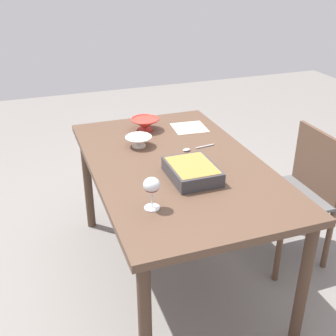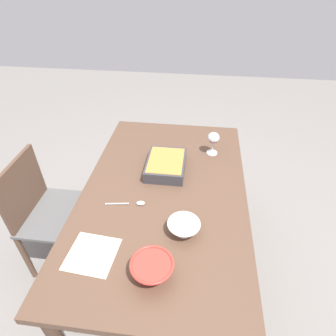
# 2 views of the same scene
# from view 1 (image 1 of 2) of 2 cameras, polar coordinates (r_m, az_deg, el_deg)

# --- Properties ---
(ground_plane) EXTENTS (8.00, 8.00, 0.00)m
(ground_plane) POSITION_cam_1_polar(r_m,az_deg,el_deg) (2.73, 0.93, -13.83)
(ground_plane) COLOR gray
(dining_table) EXTENTS (1.50, 0.90, 0.77)m
(dining_table) POSITION_cam_1_polar(r_m,az_deg,el_deg) (2.34, 1.05, -1.01)
(dining_table) COLOR brown
(dining_table) RESTS_ON ground_plane
(chair) EXTENTS (0.45, 0.39, 0.83)m
(chair) POSITION_cam_1_polar(r_m,az_deg,el_deg) (2.77, 17.22, -2.77)
(chair) COLOR #595959
(chair) RESTS_ON ground_plane
(wine_glass) EXTENTS (0.07, 0.07, 0.15)m
(wine_glass) POSITION_cam_1_polar(r_m,az_deg,el_deg) (1.84, -2.20, -2.54)
(wine_glass) COLOR white
(wine_glass) RESTS_ON dining_table
(casserole_dish) EXTENTS (0.29, 0.23, 0.07)m
(casserole_dish) POSITION_cam_1_polar(r_m,az_deg,el_deg) (2.13, 3.24, -0.35)
(casserole_dish) COLOR #38383D
(casserole_dish) RESTS_ON dining_table
(mixing_bowl) EXTENTS (0.16, 0.16, 0.06)m
(mixing_bowl) POSITION_cam_1_polar(r_m,az_deg,el_deg) (2.49, -3.93, 3.70)
(mixing_bowl) COLOR white
(mixing_bowl) RESTS_ON dining_table
(small_bowl) EXTENTS (0.18, 0.18, 0.08)m
(small_bowl) POSITION_cam_1_polar(r_m,az_deg,el_deg) (2.72, -3.09, 5.99)
(small_bowl) COLOR red
(small_bowl) RESTS_ON dining_table
(serving_spoon) EXTENTS (0.05, 0.21, 0.01)m
(serving_spoon) POSITION_cam_1_polar(r_m,az_deg,el_deg) (2.45, 3.25, 2.60)
(serving_spoon) COLOR silver
(serving_spoon) RESTS_ON dining_table
(napkin) EXTENTS (0.22, 0.22, 0.00)m
(napkin) POSITION_cam_1_polar(r_m,az_deg,el_deg) (2.77, 2.88, 5.41)
(napkin) COLOR beige
(napkin) RESTS_ON dining_table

